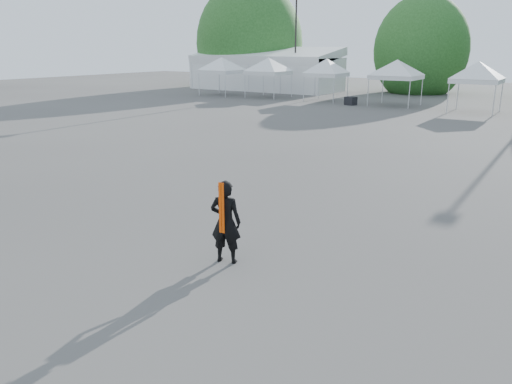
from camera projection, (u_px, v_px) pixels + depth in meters
The scene contains 12 objects.
ground at pixel (249, 239), 11.33m from camera, with size 120.00×120.00×0.00m, color #474442.
marquee at pixel (265, 70), 50.46m from camera, with size 15.00×6.25×4.23m.
light_pole_west at pixel (296, 29), 46.47m from camera, with size 0.60×0.25×10.30m.
tree_far_w at pixel (249, 44), 54.27m from camera, with size 4.80×4.80×7.30m.
tree_mid_w at pixel (421, 50), 46.45m from camera, with size 4.16×4.16×6.33m.
tent_a at pixel (222, 60), 44.36m from camera, with size 4.44×4.44×3.88m.
tent_b at pixel (269, 61), 42.39m from camera, with size 4.40×4.40×3.88m.
tent_c at pixel (327, 62), 39.27m from camera, with size 3.95×3.95×3.88m.
tent_d at pixel (397, 63), 36.20m from camera, with size 4.56×4.56×3.88m.
tent_e at pixel (479, 65), 32.33m from camera, with size 4.21×4.21×3.88m.
man at pixel (226, 222), 9.91m from camera, with size 0.72×0.59×1.71m.
crate_west at pixel (351, 101), 37.42m from camera, with size 0.80×0.62×0.62m, color black.
Camera 1 is at (5.99, -8.72, 4.20)m, focal length 35.00 mm.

